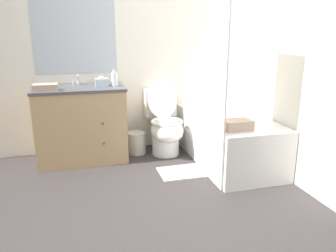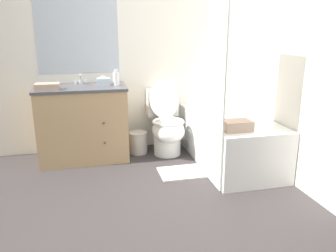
{
  "view_description": "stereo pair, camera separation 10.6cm",
  "coord_description": "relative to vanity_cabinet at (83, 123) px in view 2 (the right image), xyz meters",
  "views": [
    {
      "loc": [
        -0.74,
        -2.35,
        1.43
      ],
      "look_at": [
        0.11,
        0.75,
        0.51
      ],
      "focal_mm": 35.0,
      "sensor_mm": 36.0,
      "label": 1
    },
    {
      "loc": [
        -0.64,
        -2.38,
        1.43
      ],
      "look_at": [
        0.11,
        0.75,
        0.51
      ],
      "focal_mm": 35.0,
      "sensor_mm": 36.0,
      "label": 2
    }
  ],
  "objects": [
    {
      "name": "wastebasket",
      "position": [
        0.63,
        0.03,
        -0.3
      ],
      "size": [
        0.23,
        0.23,
        0.27
      ],
      "color": "#B7B2A8",
      "rests_on": "ground_plane"
    },
    {
      "name": "tissue_box",
      "position": [
        0.25,
        -0.0,
        0.46
      ],
      "size": [
        0.14,
        0.12,
        0.11
      ],
      "color": "silver",
      "rests_on": "vanity_cabinet"
    },
    {
      "name": "bathtub",
      "position": [
        1.6,
        -0.47,
        -0.17
      ],
      "size": [
        0.73,
        1.52,
        0.53
      ],
      "color": "white",
      "rests_on": "ground_plane"
    },
    {
      "name": "wall_right",
      "position": [
        2.01,
        -0.55,
        0.81
      ],
      "size": [
        0.05,
        2.68,
        2.5
      ],
      "color": "white",
      "rests_on": "ground_plane"
    },
    {
      "name": "sink_faucet",
      "position": [
        -0.0,
        0.18,
        0.45
      ],
      "size": [
        0.14,
        0.12,
        0.12
      ],
      "color": "silver",
      "rests_on": "vanity_cabinet"
    },
    {
      "name": "vanity_cabinet",
      "position": [
        0.0,
        0.0,
        0.0
      ],
      "size": [
        0.99,
        0.61,
        0.86
      ],
      "color": "tan",
      "rests_on": "ground_plane"
    },
    {
      "name": "hand_towel_folded",
      "position": [
        -0.33,
        -0.17,
        0.46
      ],
      "size": [
        0.25,
        0.17,
        0.07
      ],
      "color": "tan",
      "rests_on": "vanity_cabinet"
    },
    {
      "name": "ground_plane",
      "position": [
        0.74,
        -1.39,
        -0.44
      ],
      "size": [
        14.0,
        14.0,
        0.0
      ],
      "primitive_type": "plane",
      "color": "#383333"
    },
    {
      "name": "toilet",
      "position": [
        0.97,
        -0.06,
        -0.09
      ],
      "size": [
        0.39,
        0.66,
        0.87
      ],
      "color": "white",
      "rests_on": "ground_plane"
    },
    {
      "name": "shower_curtain",
      "position": [
        1.22,
        -0.97,
        0.58
      ],
      "size": [
        0.02,
        0.44,
        2.01
      ],
      "color": "white",
      "rests_on": "ground_plane"
    },
    {
      "name": "bath_towel_folded",
      "position": [
        1.44,
        -1.0,
        0.15
      ],
      "size": [
        0.27,
        0.19,
        0.1
      ],
      "color": "tan",
      "rests_on": "bathtub"
    },
    {
      "name": "bath_mat",
      "position": [
        0.99,
        -0.69,
        -0.43
      ],
      "size": [
        0.47,
        0.36,
        0.02
      ],
      "color": "silver",
      "rests_on": "ground_plane"
    },
    {
      "name": "wall_back",
      "position": [
        0.74,
        0.31,
        0.82
      ],
      "size": [
        8.0,
        0.06,
        2.5
      ],
      "color": "white",
      "rests_on": "ground_plane"
    },
    {
      "name": "soap_dispenser",
      "position": [
        0.39,
        -0.04,
        0.5
      ],
      "size": [
        0.07,
        0.07,
        0.18
      ],
      "color": "silver",
      "rests_on": "vanity_cabinet"
    }
  ]
}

